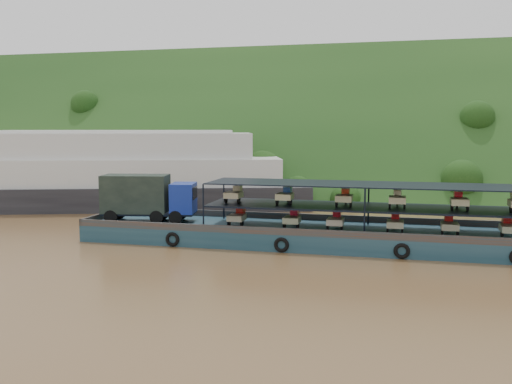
# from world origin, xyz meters

# --- Properties ---
(ground) EXTENTS (160.00, 160.00, 0.00)m
(ground) POSITION_xyz_m (0.00, 0.00, 0.00)
(ground) COLOR brown
(ground) RESTS_ON ground
(hillside) EXTENTS (140.00, 39.60, 39.60)m
(hillside) POSITION_xyz_m (0.00, 36.00, 0.00)
(hillside) COLOR #143312
(hillside) RESTS_ON ground
(cargo_barge) EXTENTS (35.00, 7.18, 4.87)m
(cargo_barge) POSITION_xyz_m (2.35, -1.56, 1.21)
(cargo_barge) COLOR #123241
(cargo_barge) RESTS_ON ground
(passenger_ferry) EXTENTS (41.80, 22.21, 8.23)m
(passenger_ferry) POSITION_xyz_m (-19.79, 13.04, 3.57)
(passenger_ferry) COLOR black
(passenger_ferry) RESTS_ON ground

